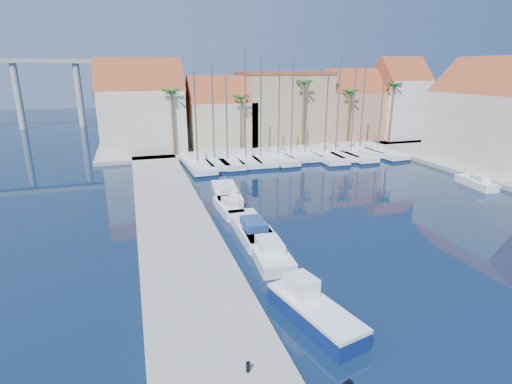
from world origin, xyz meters
TOP-DOWN VIEW (x-y plane):
  - ground at (0.00, 0.00)m, footprint 260.00×260.00m
  - quay_west at (-9.00, 13.50)m, footprint 6.00×77.00m
  - shore_north at (10.00, 48.00)m, footprint 54.00×16.00m
  - bollard at (-7.99, -2.69)m, footprint 0.18×0.18m
  - fishing_boat at (-3.67, 0.29)m, footprint 3.26×6.20m
  - motorboat_west_0 at (-3.43, 8.18)m, footprint 2.70×7.02m
  - motorboat_west_1 at (-3.38, 12.09)m, footprint 2.49×7.28m
  - motorboat_west_2 at (-3.93, 17.50)m, footprint 1.86×5.22m
  - motorboat_west_3 at (-3.10, 21.90)m, footprint 3.09×7.55m
  - motorboat_east_1 at (23.99, 17.28)m, footprint 2.34×5.33m
  - sailboat_0 at (-3.92, 35.30)m, footprint 3.49×11.45m
  - sailboat_1 at (-1.55, 35.91)m, footprint 2.65×9.54m
  - sailboat_2 at (0.24, 35.98)m, footprint 2.92×10.34m
  - sailboat_3 at (2.90, 36.21)m, footprint 3.51×10.55m
  - sailboat_4 at (4.88, 35.79)m, footprint 2.84×9.72m
  - sailboat_5 at (7.44, 35.94)m, footprint 3.09×10.51m
  - sailboat_6 at (9.63, 36.42)m, footprint 2.19×8.12m
  - sailboat_7 at (11.85, 36.57)m, footprint 2.31×8.59m
  - sailboat_8 at (14.26, 35.34)m, footprint 3.70×11.74m
  - sailboat_9 at (16.43, 36.11)m, footprint 3.31×11.09m
  - sailboat_10 at (18.34, 35.25)m, footprint 3.40×11.44m
  - sailboat_11 at (20.73, 36.64)m, footprint 3.20×9.86m
  - sailboat_12 at (23.05, 35.54)m, footprint 4.04×11.86m
  - building_0 at (-10.00, 47.00)m, footprint 12.30×9.00m
  - building_1 at (2.00, 47.00)m, footprint 10.30×8.00m
  - building_2 at (13.00, 48.00)m, footprint 14.20×10.20m
  - building_3 at (25.00, 47.00)m, footprint 10.30×8.00m
  - building_4 at (34.00, 46.00)m, footprint 8.30×8.00m
  - building_6 at (32.00, 24.00)m, footprint 9.00×14.30m
  - palm_0 at (-6.00, 42.00)m, footprint 2.60×2.60m
  - palm_1 at (4.00, 42.00)m, footprint 2.60×2.60m
  - palm_2 at (14.00, 42.00)m, footprint 2.60×2.60m
  - palm_3 at (22.00, 42.00)m, footprint 2.60×2.60m
  - palm_4 at (30.00, 42.00)m, footprint 2.60×2.60m

SIDE VIEW (x-z plane):
  - ground at x=0.00m, z-range 0.00..0.00m
  - quay_west at x=-9.00m, z-range 0.00..0.50m
  - shore_north at x=10.00m, z-range 0.00..0.50m
  - motorboat_west_0 at x=-3.43m, z-range -0.19..1.21m
  - motorboat_west_1 at x=-3.38m, z-range -0.19..1.21m
  - motorboat_east_1 at x=23.99m, z-range -0.19..1.21m
  - motorboat_west_2 at x=-3.93m, z-range -0.19..1.21m
  - motorboat_west_3 at x=-3.10m, z-range -0.19..1.21m
  - sailboat_12 at x=23.05m, z-range -5.24..6.35m
  - sailboat_0 at x=-3.92m, z-range -5.46..6.58m
  - sailboat_8 at x=14.26m, z-range -5.59..6.72m
  - sailboat_2 at x=0.24m, z-range -5.11..6.24m
  - sailboat_7 at x=11.85m, z-range -4.93..6.10m
  - sailboat_5 at x=7.44m, z-range -6.04..7.21m
  - sailboat_9 at x=16.43m, z-range -6.46..7.64m
  - sailboat_10 at x=18.34m, z-range -6.81..8.00m
  - sailboat_1 at x=-1.55m, z-range -5.82..7.02m
  - sailboat_11 at x=20.73m, z-range -6.29..7.51m
  - sailboat_3 at x=2.90m, z-range -6.77..7.99m
  - sailboat_4 at x=4.88m, z-range -6.31..7.53m
  - sailboat_6 at x=9.63m, z-range -6.18..7.47m
  - fishing_boat at x=-3.67m, z-range -0.35..1.72m
  - bollard at x=-7.99m, z-range 0.50..0.95m
  - building_1 at x=2.00m, z-range -0.20..10.80m
  - building_3 at x=25.00m, z-range -0.14..11.86m
  - building_2 at x=13.00m, z-range 0.51..12.01m
  - building_6 at x=32.00m, z-range -0.23..13.27m
  - building_0 at x=-10.00m, z-range -0.23..13.27m
  - building_4 at x=34.00m, z-range -0.03..13.97m
  - palm_1 at x=4.00m, z-range 3.56..12.71m
  - palm_3 at x=22.00m, z-range 3.78..13.43m
  - palm_0 at x=-6.00m, z-range 4.00..14.15m
  - palm_4 at x=30.00m, z-range 4.22..14.87m
  - palm_2 at x=14.00m, z-range 4.44..15.59m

